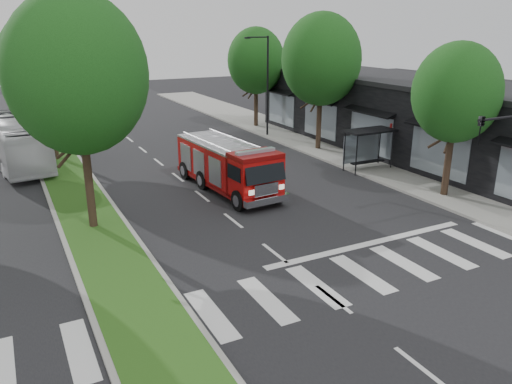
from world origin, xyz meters
TOP-DOWN VIEW (x-y plane):
  - ground at (0.00, 0.00)m, footprint 140.00×140.00m
  - sidewalk_right at (12.50, 10.00)m, footprint 5.00×80.00m
  - median at (-6.00, 18.00)m, footprint 3.00×50.00m
  - storefront_row at (17.00, 10.00)m, footprint 8.00×30.00m
  - bus_shelter at (11.20, 8.15)m, footprint 3.20×1.60m
  - tree_right_near at (11.50, 2.00)m, footprint 4.40×4.40m
  - tree_right_mid at (11.50, 14.00)m, footprint 5.60×5.60m
  - tree_right_far at (11.50, 24.00)m, footprint 5.00×5.00m
  - tree_median_near at (-6.00, 6.00)m, footprint 5.80×5.80m
  - tree_median_far at (-6.00, 20.00)m, footprint 5.60×5.60m
  - streetlight_right_far at (10.35, 20.00)m, footprint 2.11×0.20m
  - fire_engine at (1.69, 8.40)m, footprint 3.17×8.54m
  - city_bus at (-8.50, 19.66)m, footprint 3.97×11.23m

SIDE VIEW (x-z plane):
  - ground at x=0.00m, z-range 0.00..0.00m
  - sidewalk_right at x=12.50m, z-range 0.00..0.15m
  - median at x=-6.00m, z-range 0.00..0.16m
  - fire_engine at x=1.69m, z-range -0.06..2.84m
  - city_bus at x=-8.50m, z-range 0.00..3.06m
  - bus_shelter at x=11.20m, z-range 0.73..3.34m
  - storefront_row at x=17.00m, z-range 0.00..5.00m
  - streetlight_right_far at x=10.35m, z-range 0.48..8.48m
  - tree_right_near at x=11.50m, z-range 1.48..9.53m
  - tree_right_far at x=11.50m, z-range 1.47..10.20m
  - tree_right_mid at x=11.50m, z-range 1.63..11.35m
  - tree_median_far at x=-6.00m, z-range 1.63..11.35m
  - tree_median_near at x=-6.00m, z-range 1.73..11.89m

